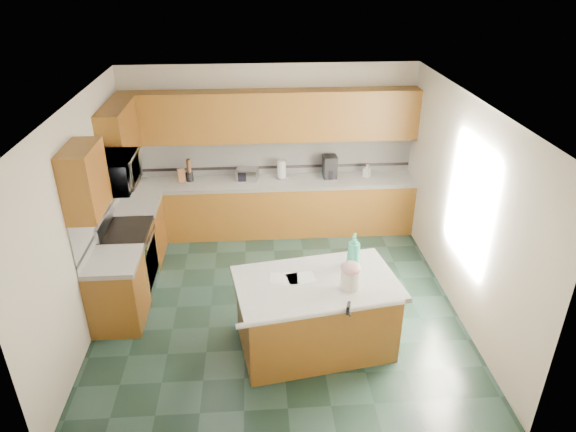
{
  "coord_description": "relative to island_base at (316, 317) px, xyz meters",
  "views": [
    {
      "loc": [
        -0.26,
        -5.57,
        4.17
      ],
      "look_at": [
        0.15,
        0.35,
        1.12
      ],
      "focal_mm": 32.0,
      "sensor_mm": 36.0,
      "label": 1
    }
  ],
  "objects": [
    {
      "name": "back_countertop",
      "position": [
        -0.39,
        2.87,
        0.46
      ],
      "size": [
        4.6,
        0.64,
        0.06
      ],
      "primitive_type": "cube",
      "color": "white",
      "rests_on": "back_base_cab"
    },
    {
      "name": "knife_block",
      "position": [
        -1.81,
        2.92,
        0.6
      ],
      "size": [
        0.15,
        0.18,
        0.23
      ],
      "primitive_type": "cube",
      "rotation": [
        -0.31,
        0.0,
        0.21
      ],
      "color": "#472814",
      "rests_on": "back_countertop"
    },
    {
      "name": "island_bullnose",
      "position": [
        0.0,
        -0.53,
        0.46
      ],
      "size": [
        1.78,
        0.35,
        0.06
      ],
      "primitive_type": "cylinder",
      "rotation": [
        0.0,
        1.57,
        0.16
      ],
      "color": "white",
      "rests_on": "island_base"
    },
    {
      "name": "toaster_oven",
      "position": [
        -0.77,
        2.92,
        0.59
      ],
      "size": [
        0.37,
        0.29,
        0.19
      ],
      "primitive_type": "cube",
      "rotation": [
        0.0,
        0.0,
        -0.21
      ],
      "color": "#B7B7BC",
      "rests_on": "back_countertop"
    },
    {
      "name": "treat_jar_knob",
      "position": [
        0.35,
        -0.13,
        0.78
      ],
      "size": [
        0.07,
        0.03,
        0.03
      ],
      "primitive_type": "cylinder",
      "rotation": [
        0.0,
        1.57,
        0.0
      ],
      "color": "tan",
      "rests_on": "treat_jar_lid"
    },
    {
      "name": "paper_towel_base",
      "position": [
        -0.22,
        2.97,
        0.5
      ],
      "size": [
        0.2,
        0.2,
        0.01
      ],
      "primitive_type": "cylinder",
      "color": "#B7B7BC",
      "rests_on": "back_countertop"
    },
    {
      "name": "microwave",
      "position": [
        -2.39,
        1.37,
        1.3
      ],
      "size": [
        0.5,
        0.73,
        0.41
      ],
      "primitive_type": "imported",
      "rotation": [
        0.0,
        0.0,
        1.57
      ],
      "color": "#B7B7BC",
      "rests_on": "wall_left"
    },
    {
      "name": "treat_jar",
      "position": [
        0.35,
        -0.13,
        0.6
      ],
      "size": [
        0.24,
        0.24,
        0.21
      ],
      "primitive_type": "cylinder",
      "rotation": [
        0.0,
        0.0,
        -0.22
      ],
      "color": "white",
      "rests_on": "island_top"
    },
    {
      "name": "wall_left",
      "position": [
        -2.71,
        0.87,
        0.92
      ],
      "size": [
        0.04,
        4.6,
        2.7
      ],
      "primitive_type": "cube",
      "color": "silver",
      "rests_on": "ground"
    },
    {
      "name": "left_backsplash",
      "position": [
        -2.67,
        1.42,
        0.81
      ],
      "size": [
        0.02,
        2.3,
        0.63
      ],
      "primitive_type": "cube",
      "color": "silver",
      "rests_on": "wall_left"
    },
    {
      "name": "wall_front",
      "position": [
        -0.39,
        -1.45,
        0.92
      ],
      "size": [
        4.6,
        0.04,
        2.7
      ],
      "primitive_type": "cube",
      "color": "silver",
      "rests_on": "ground"
    },
    {
      "name": "left_counter_rear",
      "position": [
        -2.39,
        2.16,
        0.46
      ],
      "size": [
        0.64,
        0.82,
        0.06
      ],
      "primitive_type": "cube",
      "color": "white",
      "rests_on": "left_base_cab_rear"
    },
    {
      "name": "water_jug_neck",
      "position": [
        0.53,
        2.93,
        0.77
      ],
      "size": [
        0.07,
        0.07,
        0.04
      ],
      "primitive_type": "cylinder",
      "color": "#4F8FB1",
      "rests_on": "water_jug"
    },
    {
      "name": "coffee_carafe",
      "position": [
        0.56,
        2.9,
        0.56
      ],
      "size": [
        0.15,
        0.15,
        0.15
      ],
      "primitive_type": "cylinder",
      "color": "black",
      "rests_on": "back_countertop"
    },
    {
      "name": "soap_bottle_back",
      "position": [
        1.16,
        2.92,
        0.6
      ],
      "size": [
        0.14,
        0.14,
        0.21
      ],
      "primitive_type": "imported",
      "rotation": [
        0.0,
        0.0,
        0.87
      ],
      "color": "white",
      "rests_on": "back_countertop"
    },
    {
      "name": "left_accent_band",
      "position": [
        -2.67,
        1.42,
        0.61
      ],
      "size": [
        0.01,
        2.3,
        0.05
      ],
      "primitive_type": "cube",
      "color": "black",
      "rests_on": "wall_left"
    },
    {
      "name": "range_cooktop",
      "position": [
        -2.39,
        1.37,
        0.47
      ],
      "size": [
        0.62,
        0.78,
        0.04
      ],
      "primitive_type": "cube",
      "color": "black",
      "rests_on": "range_body"
    },
    {
      "name": "range_oven_door",
      "position": [
        -2.1,
        1.37,
        -0.03
      ],
      "size": [
        0.02,
        0.68,
        0.55
      ],
      "primitive_type": "cube",
      "color": "black",
      "rests_on": "range_body"
    },
    {
      "name": "paper_sheet_b",
      "position": [
        -0.36,
        0.08,
        0.49
      ],
      "size": [
        0.33,
        0.25,
        0.0
      ],
      "primitive_type": "cube",
      "rotation": [
        0.0,
        0.0,
        -0.07
      ],
      "color": "white",
      "rests_on": "island_top"
    },
    {
      "name": "coffee_maker",
      "position": [
        0.56,
        2.95,
        0.67
      ],
      "size": [
        0.22,
        0.24,
        0.36
      ],
      "primitive_type": "cube",
      "rotation": [
        0.0,
        0.0,
        0.04
      ],
      "color": "black",
      "rests_on": "back_countertop"
    },
    {
      "name": "left_upper_cab_front",
      "position": [
        -2.52,
        0.63,
        1.51
      ],
      "size": [
        0.33,
        0.72,
        0.78
      ],
      "primitive_type": "cube",
      "color": "#41220A",
      "rests_on": "wall_left"
    },
    {
      "name": "floor",
      "position": [
        -0.39,
        0.87,
        -0.43
      ],
      "size": [
        4.6,
        4.6,
        0.0
      ],
      "primitive_type": "plane",
      "color": "black",
      "rests_on": "ground"
    },
    {
      "name": "window_light_proxy",
      "position": [
        1.9,
        0.67,
        1.07
      ],
      "size": [
        0.02,
        1.4,
        1.1
      ],
      "primitive_type": "cube",
      "color": "white",
      "rests_on": "wall_right"
    },
    {
      "name": "left_base_cab_rear",
      "position": [
        -2.39,
        2.16,
        0.0
      ],
      "size": [
        0.6,
        0.82,
        0.86
      ],
      "primitive_type": "cube",
      "color": "#41220A",
      "rests_on": "ground"
    },
    {
      "name": "back_accent_band",
      "position": [
        -0.39,
        3.15,
        0.61
      ],
      "size": [
        4.6,
        0.01,
        0.05
      ],
      "primitive_type": "cube",
      "color": "black",
      "rests_on": "back_countertop"
    },
    {
      "name": "island_top",
      "position": [
        0.0,
        0.0,
        0.46
      ],
      "size": [
        1.94,
        1.35,
        0.06
      ],
      "primitive_type": "cube",
      "rotation": [
        0.0,
        0.0,
        0.16
      ],
      "color": "white",
      "rests_on": "island_base"
    },
    {
      "name": "back_upper_cab",
      "position": [
        -0.39,
        3.01,
        1.51
      ],
      "size": [
        4.6,
        0.33,
        0.78
      ],
      "primitive_type": "cube",
      "color": "#41220A",
      "rests_on": "wall_back"
    },
    {
      "name": "treat_jar_knob_end_r",
      "position": [
        0.38,
        -0.13,
        0.78
      ],
      "size": [
        0.04,
        0.04,
        0.04
      ],
      "primitive_type": "sphere",
      "color": "tan",
      "rests_on": "treat_jar_lid"
    },
    {
      "name": "range_backguard",
      "position": [
        -2.65,
        1.37,
        0.59
      ],
      "size": [
        0.06,
        0.76,
        0.18
      ],
      "primitive_type": "cube",
      "color": "#B7B7BC",
      "rests_on": "range_body"
    },
    {
      "name": "clamp_body",
      "position": [
        0.26,
        -0.51,
        0.5
      ],
      "size": [
        0.06,
        0.11,
        0.1
      ],
      "primitive_type": "cube",
      "rotation": [
        0.0,
        0.0,
        -0.3
      ],
      "color": "black",
      "rests_on": "island_top"
    },
    {
      "name": "utensil_crock",
      "position": [
        -1.69,
        2.95,
        0.56
      ],
      "size": [
        0.12,
        0.12,
        0.15
      ],
      "primitive_type": "cylinder",
      "color": "black",
      "rests_on": "back_countertop"
    },
    {
      "name": "ceiling",
      "position": [
        -0.39,
        0.87,
        2.27
      ],
      "size": [
        4.6,
        4.6,
        0.0
      ],
      "primitive_type": "plane",
      "color": "white",
      "rests_on": "ground"
    },
    {
      "name": "island_base",
      "position": [
        0.0,
        0.0,
        0.0
      ],
      "size": [
        1.83,
        1.23,
        0.86
      ],
      "primitive_type": "cube",
      "rotation": [
        0.0,
        0.0,
        0.16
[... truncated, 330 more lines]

